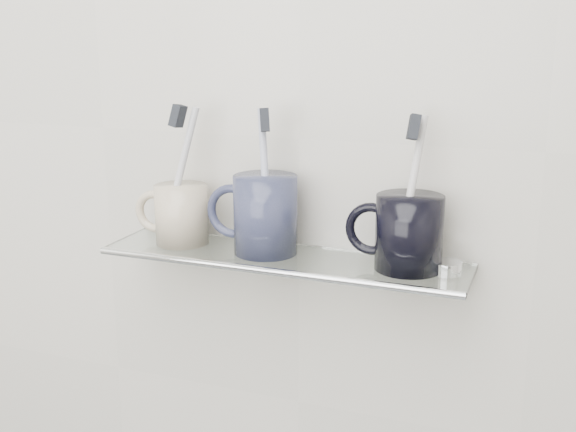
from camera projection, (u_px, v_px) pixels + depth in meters
The scene contains 18 objects.
wall_back at pixel (299, 139), 0.99m from camera, with size 2.50×2.50×0.00m, color beige.
shelf_glass at pixel (283, 258), 0.97m from camera, with size 0.50×0.12×0.01m, color silver.
shelf_rail at pixel (267, 271), 0.92m from camera, with size 0.01×0.01×0.50m, color silver.
bracket_left at pixel (165, 241), 1.09m from camera, with size 0.02×0.02×0.03m, color silver.
bracket_right at pixel (445, 274), 0.95m from camera, with size 0.02×0.02×0.03m, color silver.
mug_left at pixel (182, 214), 1.02m from camera, with size 0.08×0.08×0.08m, color beige.
mug_left_handle at pixel (155, 212), 1.04m from camera, with size 0.06×0.06×0.01m, color beige.
toothbrush_left at pixel (180, 173), 1.01m from camera, with size 0.01×0.01×0.19m, color silver.
bristles_left at pixel (178, 116), 0.99m from camera, with size 0.01×0.02×0.03m, color black.
mug_center at pixel (266, 215), 0.97m from camera, with size 0.09×0.09×0.11m, color #232641.
mug_center_handle at pixel (232, 211), 0.99m from camera, with size 0.08×0.08×0.01m, color #232641.
toothbrush_center at pixel (265, 180), 0.96m from camera, with size 0.01×0.01×0.19m, color #AAB1D7.
bristles_center at pixel (265, 120), 0.94m from camera, with size 0.01×0.02×0.03m, color black.
mug_right at pixel (409, 233), 0.91m from camera, with size 0.09×0.09×0.10m, color black.
mug_right_handle at pixel (372, 229), 0.92m from camera, with size 0.07×0.07×0.01m, color black.
toothbrush_right at pixel (411, 192), 0.89m from camera, with size 0.01×0.01×0.19m, color silver.
bristles_right at pixel (414, 127), 0.87m from camera, with size 0.01×0.02×0.03m, color black.
chrome_cap at pixel (447, 267), 0.90m from camera, with size 0.04×0.04×0.02m, color silver.
Camera 1 is at (0.34, 0.17, 1.40)m, focal length 45.00 mm.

